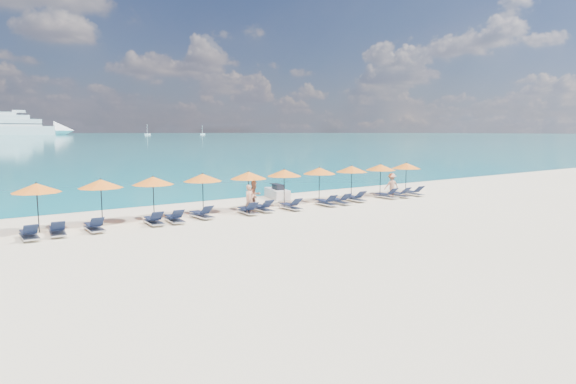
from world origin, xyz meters
TOP-DOWN VIEW (x-y plane):
  - ground at (0.00, 0.00)m, footprint 1400.00×1400.00m
  - cruise_ship at (38.31, 598.02)m, footprint 130.12×24.96m
  - sailboat_near at (154.84, 490.85)m, footprint 6.42×2.14m
  - sailboat_far at (215.01, 483.44)m, footprint 5.96×1.99m
  - jetski at (2.83, 8.37)m, footprint 1.61×2.81m
  - beachgoer_a at (-1.83, 4.05)m, footprint 0.65×0.49m
  - beachgoer_b at (-0.85, 5.16)m, footprint 0.88×0.59m
  - beachgoer_c at (9.65, 4.45)m, footprint 1.16×0.77m
  - umbrella_0 at (-12.01, 5.26)m, footprint 2.10×2.10m
  - umbrella_1 at (-9.24, 5.42)m, footprint 2.10×2.10m
  - umbrella_2 at (-6.71, 5.35)m, footprint 2.10×2.10m
  - umbrella_3 at (-3.94, 5.43)m, footprint 2.10×2.10m
  - umbrella_4 at (-1.24, 5.17)m, footprint 2.10×2.10m
  - umbrella_5 at (1.34, 5.34)m, footprint 2.10×2.10m
  - umbrella_6 at (4.02, 5.33)m, footprint 2.10×2.10m
  - umbrella_7 at (6.68, 5.24)m, footprint 2.10×2.10m
  - umbrella_8 at (9.35, 5.23)m, footprint 2.10×2.10m
  - umbrella_9 at (11.94, 5.21)m, footprint 2.10×2.10m
  - lounger_0 at (-12.56, 3.90)m, footprint 0.64×1.71m
  - lounger_1 at (-11.45, 4.03)m, footprint 0.78×1.75m
  - lounger_2 at (-9.93, 4.05)m, footprint 0.63×1.71m
  - lounger_3 at (-7.19, 4.04)m, footprint 0.69×1.73m
  - lounger_4 at (-6.15, 3.98)m, footprint 0.75×1.74m
  - lounger_5 at (-4.55, 4.29)m, footprint 0.78×1.75m
  - lounger_6 at (-1.95, 4.04)m, footprint 0.76×1.74m
  - lounger_7 at (-0.84, 4.27)m, footprint 0.68×1.72m
  - lounger_8 at (0.83, 3.90)m, footprint 0.64×1.71m
  - lounger_9 at (3.46, 3.90)m, footprint 0.72×1.73m
  - lounger_10 at (4.55, 3.90)m, footprint 0.67×1.72m
  - lounger_11 at (6.12, 4.22)m, footprint 0.76×1.75m
  - lounger_12 at (8.85, 4.11)m, footprint 0.65×1.71m
  - lounger_13 at (9.92, 3.93)m, footprint 0.66×1.71m
  - lounger_14 at (11.41, 4.00)m, footprint 0.75×1.74m

SIDE VIEW (x-z plane):
  - ground at x=0.00m, z-range 0.00..0.00m
  - lounger_0 at x=-12.56m, z-range -0.09..0.56m
  - lounger_1 at x=-11.45m, z-range -0.09..0.56m
  - lounger_2 at x=-9.93m, z-range -0.09..0.56m
  - lounger_3 at x=-7.19m, z-range -0.09..0.56m
  - lounger_4 at x=-6.15m, z-range -0.09..0.56m
  - lounger_5 at x=-4.55m, z-range -0.09..0.56m
  - lounger_6 at x=-1.95m, z-range -0.09..0.56m
  - lounger_7 at x=-0.84m, z-range -0.09..0.56m
  - lounger_8 at x=0.83m, z-range -0.09..0.56m
  - lounger_9 at x=3.46m, z-range -0.09..0.56m
  - lounger_10 at x=4.55m, z-range -0.09..0.56m
  - lounger_11 at x=6.12m, z-range -0.09..0.56m
  - lounger_12 at x=8.85m, z-range -0.09..0.56m
  - lounger_13 at x=9.92m, z-range -0.09..0.56m
  - lounger_14 at x=11.41m, z-range -0.09..0.56m
  - jetski at x=2.83m, z-range -0.08..0.86m
  - beachgoer_a at x=-1.83m, z-range 0.00..1.62m
  - beachgoer_c at x=9.65m, z-range 0.00..1.65m
  - beachgoer_b at x=-0.85m, z-range 0.00..1.69m
  - sailboat_far at x=215.01m, z-range -4.34..6.58m
  - sailboat_near at x=154.84m, z-range -4.68..7.09m
  - umbrella_0 at x=-12.01m, z-range 0.88..3.16m
  - umbrella_1 at x=-9.24m, z-range 0.88..3.16m
  - umbrella_2 at x=-6.71m, z-range 0.88..3.16m
  - umbrella_3 at x=-3.94m, z-range 0.88..3.16m
  - umbrella_4 at x=-1.24m, z-range 0.88..3.16m
  - umbrella_5 at x=1.34m, z-range 0.88..3.16m
  - umbrella_6 at x=4.02m, z-range 0.88..3.16m
  - umbrella_7 at x=6.68m, z-range 0.88..3.16m
  - umbrella_8 at x=9.35m, z-range 0.88..3.16m
  - umbrella_9 at x=11.94m, z-range 0.88..3.16m
  - cruise_ship at x=38.31m, z-range -8.65..27.41m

